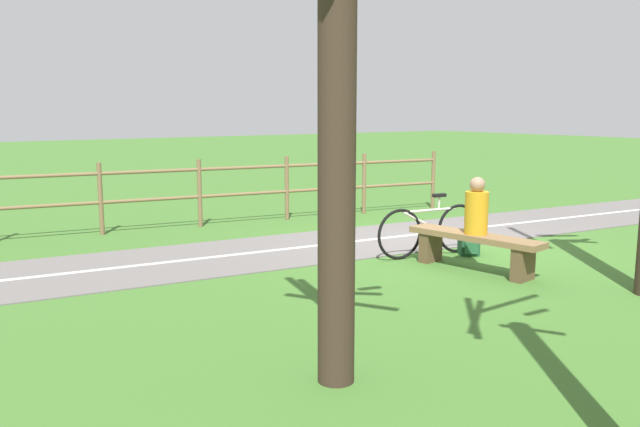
# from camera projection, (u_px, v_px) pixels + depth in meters

# --- Properties ---
(ground_plane) EXTENTS (80.00, 80.00, 0.00)m
(ground_plane) POSITION_uv_depth(u_px,v_px,m) (440.00, 245.00, 10.22)
(ground_plane) COLOR #3D6B28
(paved_path) EXTENTS (6.20, 36.02, 0.02)m
(paved_path) POSITION_uv_depth(u_px,v_px,m) (168.00, 263.00, 9.02)
(paved_path) COLOR #66605E
(paved_path) RESTS_ON ground_plane
(path_centre_line) EXTENTS (3.66, 31.81, 0.00)m
(path_centre_line) POSITION_uv_depth(u_px,v_px,m) (168.00, 262.00, 9.02)
(path_centre_line) COLOR silver
(path_centre_line) RESTS_ON paved_path
(bench) EXTENTS (1.94, 0.68, 0.50)m
(bench) POSITION_uv_depth(u_px,v_px,m) (474.00, 245.00, 8.57)
(bench) COLOR brown
(bench) RESTS_ON ground_plane
(person_seated) EXTENTS (0.35, 0.35, 0.76)m
(person_seated) POSITION_uv_depth(u_px,v_px,m) (477.00, 209.00, 8.49)
(person_seated) COLOR orange
(person_seated) RESTS_ON bench
(bicycle) EXTENTS (0.30, 1.76, 0.91)m
(bicycle) POSITION_uv_depth(u_px,v_px,m) (430.00, 230.00, 9.42)
(bicycle) COLOR black
(bicycle) RESTS_ON ground_plane
(backpack) EXTENTS (0.37, 0.36, 0.38)m
(backpack) POSITION_uv_depth(u_px,v_px,m) (469.00, 243.00, 9.52)
(backpack) COLOR #1E4C2D
(backpack) RESTS_ON ground_plane
(fence_roadside) EXTENTS (2.34, 15.41, 1.24)m
(fence_roadside) POSITION_uv_depth(u_px,v_px,m) (45.00, 196.00, 10.58)
(fence_roadside) COLOR brown
(fence_roadside) RESTS_ON ground_plane
(tree_far_right) EXTENTS (1.36, 1.54, 4.62)m
(tree_far_right) POSITION_uv_depth(u_px,v_px,m) (338.00, 99.00, 4.71)
(tree_far_right) COLOR #38281E
(tree_far_right) RESTS_ON ground_plane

